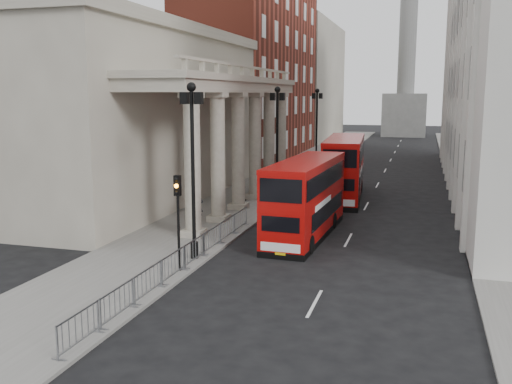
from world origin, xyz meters
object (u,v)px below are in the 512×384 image
at_px(traffic_light, 178,205).
at_px(pedestrian_b, 241,189).
at_px(bus_far, 344,167).
at_px(lamp_post_mid, 277,135).
at_px(bus_near, 306,197).
at_px(monument_column, 407,50).
at_px(lamp_post_south, 193,159).
at_px(pedestrian_c, 258,185).
at_px(lamp_post_north, 317,124).
at_px(pedestrian_a, 198,206).

distance_m(traffic_light, pedestrian_b, 17.22).
bearing_deg(bus_far, lamp_post_mid, -154.54).
relative_size(lamp_post_mid, traffic_light, 1.93).
bearing_deg(traffic_light, bus_near, 63.73).
xyz_separation_m(lamp_post_mid, traffic_light, (0.10, -18.02, -1.80)).
xyz_separation_m(monument_column, lamp_post_mid, (-6.60, -72.00, -11.07)).
bearing_deg(lamp_post_south, pedestrian_c, 95.97).
relative_size(lamp_post_north, pedestrian_c, 4.57).
relative_size(lamp_post_north, bus_far, 0.76).
height_order(traffic_light, pedestrian_a, traffic_light).
relative_size(lamp_post_south, bus_far, 0.76).
relative_size(lamp_post_south, pedestrian_b, 4.78).
bearing_deg(pedestrian_b, pedestrian_a, 68.06).
bearing_deg(lamp_post_mid, pedestrian_c, 152.63).
xyz_separation_m(monument_column, lamp_post_north, (-6.60, -56.00, -11.07)).
bearing_deg(monument_column, pedestrian_a, -96.76).
bearing_deg(bus_near, monument_column, 90.99).
relative_size(traffic_light, pedestrian_b, 2.47).
xyz_separation_m(bus_near, pedestrian_b, (-6.63, 8.66, -1.27)).
bearing_deg(pedestrian_c, traffic_light, -84.55).
bearing_deg(lamp_post_north, pedestrian_a, -96.84).
relative_size(bus_near, bus_far, 0.92).
bearing_deg(pedestrian_a, bus_far, 48.86).
xyz_separation_m(pedestrian_a, pedestrian_c, (1.15, 9.28, -0.02)).
height_order(lamp_post_north, pedestrian_c, lamp_post_north).
distance_m(bus_near, pedestrian_c, 12.29).
bearing_deg(pedestrian_a, bus_near, -17.97).
relative_size(monument_column, lamp_post_north, 6.51).
relative_size(lamp_post_mid, bus_near, 0.82).
bearing_deg(traffic_light, pedestrian_b, 98.61).
xyz_separation_m(lamp_post_south, pedestrian_c, (-1.77, 16.92, -3.88)).
bearing_deg(pedestrian_b, bus_near, 109.15).
distance_m(bus_near, pedestrian_b, 10.98).
bearing_deg(pedestrian_b, bus_far, -170.39).
xyz_separation_m(bus_near, pedestrian_c, (-5.94, 10.69, -1.23)).
bearing_deg(lamp_post_north, pedestrian_c, -96.69).
height_order(monument_column, traffic_light, monument_column).
xyz_separation_m(lamp_post_south, traffic_light, (0.10, -2.02, -1.80)).
bearing_deg(bus_near, bus_far, 90.61).
xyz_separation_m(lamp_post_north, traffic_light, (0.10, -34.02, -1.80)).
bearing_deg(pedestrian_c, bus_near, -61.15).
relative_size(lamp_post_north, traffic_light, 1.93).
bearing_deg(monument_column, bus_near, -91.70).
bearing_deg(pedestrian_b, lamp_post_south, 81.10).
height_order(bus_far, pedestrian_b, bus_far).
bearing_deg(monument_column, bus_far, -91.63).
height_order(lamp_post_mid, bus_far, lamp_post_mid).
xyz_separation_m(monument_column, traffic_light, (-6.50, -90.02, -12.88)).
xyz_separation_m(traffic_light, pedestrian_a, (-3.02, 9.66, -2.06)).
relative_size(bus_near, pedestrian_a, 5.44).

